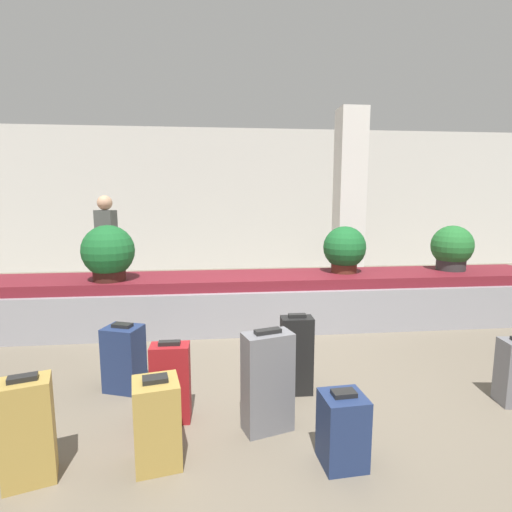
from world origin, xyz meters
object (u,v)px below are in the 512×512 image
Objects in this scene: suitcase_0 at (268,382)px; potted_plant_0 at (108,253)px; potted_plant_1 at (452,248)px; pillar at (349,201)px; suitcase_2 at (343,429)px; suitcase_7 at (297,355)px; suitcase_3 at (27,431)px; suitcase_6 at (171,383)px; traveler_0 at (107,238)px; suitcase_1 at (124,358)px; potted_plant_2 at (345,249)px; suitcase_5 at (157,422)px.

potted_plant_0 reaches higher than suitcase_0.
potted_plant_0 is at bearing -177.18° from potted_plant_1.
pillar is 5.16m from suitcase_2.
suitcase_3 is at bearing -152.53° from suitcase_7.
suitcase_3 is 1.06× the size of suitcase_6.
suitcase_7 is 4.31m from traveler_0.
suitcase_1 is 3.48m from traveler_0.
pillar is at bearing -154.20° from traveler_0.
potted_plant_1 is (3.62, 2.28, 0.68)m from suitcase_6.
suitcase_1 is at bearing -72.60° from potted_plant_0.
suitcase_1 is (-3.21, -3.54, -1.31)m from pillar.
suitcase_7 is at bearing 146.91° from traveler_0.
potted_plant_1 is 5.25m from traveler_0.
potted_plant_0 is 0.40× the size of traveler_0.
suitcase_0 is 1.21× the size of suitcase_6.
suitcase_3 is 4.08m from potted_plant_2.
pillar is at bearing 48.16° from suitcase_0.
potted_plant_0 is 1.09× the size of potted_plant_1.
suitcase_6 is (0.77, 0.57, -0.02)m from suitcase_3.
suitcase_7 is 0.42× the size of traveler_0.
suitcase_7 reaches higher than suitcase_5.
suitcase_2 is at bearing -109.00° from pillar.
potted_plant_0 is (-0.47, 1.51, 0.72)m from suitcase_1.
suitcase_1 reaches higher than suitcase_5.
potted_plant_2 reaches higher than suitcase_3.
pillar is 4.79× the size of suitcase_3.
suitcase_6 reaches higher than suitcase_5.
suitcase_2 is 3.47m from potted_plant_0.
suitcase_5 is at bearing -141.32° from suitcase_7.
suitcase_7 is (1.81, 0.90, 0.02)m from suitcase_3.
suitcase_2 is 0.70× the size of suitcase_7.
suitcase_6 is at bearing -132.64° from potted_plant_2.
potted_plant_0 is (-1.96, 1.73, 0.67)m from suitcase_7.
suitcase_7 is (1.49, -0.22, 0.05)m from suitcase_1.
suitcase_5 is at bearing -70.63° from potted_plant_0.
suitcase_6 is at bearing -161.55° from suitcase_7.
suitcase_2 is 0.73× the size of potted_plant_0.
potted_plant_2 reaches higher than suitcase_0.
suitcase_0 is 1.13× the size of potted_plant_0.
suitcase_3 is at bearing 174.49° from suitcase_2.
suitcase_5 is (0.42, -1.05, -0.01)m from suitcase_1.
suitcase_0 is 1.53m from suitcase_3.
suitcase_7 is (1.07, 0.82, 0.06)m from suitcase_5.
suitcase_3 is at bearing -147.04° from potted_plant_1.
pillar is 5.09m from suitcase_6.
suitcase_1 is 3.15m from potted_plant_2.
potted_plant_1 reaches higher than suitcase_6.
suitcase_0 is 1.08× the size of suitcase_7.
suitcase_1 is 0.89× the size of potted_plant_0.
suitcase_2 is 0.29× the size of traveler_0.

